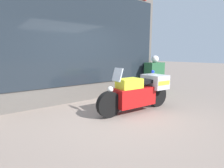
# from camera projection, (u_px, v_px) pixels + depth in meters

# --- Properties ---
(ground_plane) EXTENTS (60.00, 60.00, 0.00)m
(ground_plane) POSITION_uv_depth(u_px,v_px,m) (116.00, 117.00, 4.24)
(ground_plane) COLOR gray
(shop_building) EXTENTS (6.53, 0.55, 3.93)m
(shop_building) POSITION_uv_depth(u_px,v_px,m) (64.00, 38.00, 5.22)
(shop_building) COLOR #56514C
(shop_building) RESTS_ON ground
(window_display) EXTENTS (5.11, 0.30, 1.90)m
(window_display) POSITION_uv_depth(u_px,v_px,m) (89.00, 85.00, 6.01)
(window_display) COLOR slate
(window_display) RESTS_ON ground
(paramedic_motorcycle) EXTENTS (2.29, 0.69, 1.18)m
(paramedic_motorcycle) POSITION_uv_depth(u_px,v_px,m) (140.00, 91.00, 4.64)
(paramedic_motorcycle) COLOR black
(paramedic_motorcycle) RESTS_ON ground
(utility_cabinet) EXTENTS (0.78, 0.41, 1.17)m
(utility_cabinet) POSITION_uv_depth(u_px,v_px,m) (154.00, 77.00, 7.05)
(utility_cabinet) COLOR #235633
(utility_cabinet) RESTS_ON ground
(white_helmet) EXTENTS (0.28, 0.28, 0.28)m
(white_helmet) POSITION_uv_depth(u_px,v_px,m) (155.00, 59.00, 6.87)
(white_helmet) COLOR white
(white_helmet) RESTS_ON utility_cabinet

